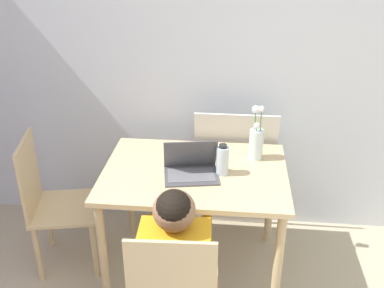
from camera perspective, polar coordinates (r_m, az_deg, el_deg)
The scene contains 8 objects.
wall_back at distance 2.94m, azimuth 7.09°, elevation 11.15°, with size 6.40×0.05×2.50m.
dining_table at distance 2.64m, azimuth 0.35°, elevation -5.18°, with size 1.06×0.77×0.72m.
chair_spare at distance 2.93m, azimuth -17.14°, elevation -7.19°, with size 0.47×0.47×0.89m.
person_seated at distance 2.15m, azimuth -2.03°, elevation -13.62°, with size 0.34×0.43×1.01m.
laptop at distance 2.53m, azimuth -0.16°, elevation -2.88°, with size 0.33×0.27×0.21m.
flower_vase at distance 2.70m, azimuth 8.17°, elevation 0.48°, with size 0.09×0.09×0.34m.
water_bottle at distance 2.53m, azimuth 3.90°, elevation -2.07°, with size 0.07×0.07×0.19m.
cardboard_panel at distance 3.13m, azimuth 5.40°, elevation -3.56°, with size 0.55×0.14×0.92m.
Camera 1 is at (-0.07, -0.62, 2.01)m, focal length 42.00 mm.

